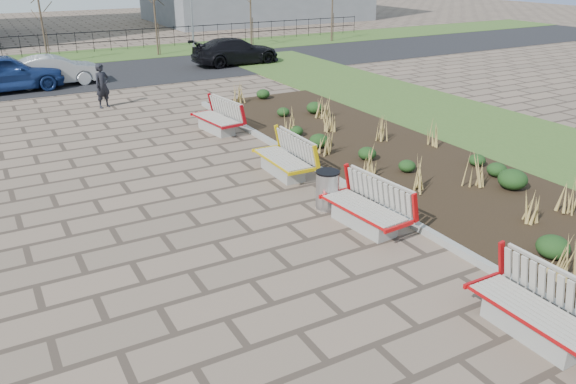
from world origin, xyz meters
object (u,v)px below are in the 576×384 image
bench_a (536,308)px  litter_bin (327,190)px  pedestrian (102,86)px  car_silver (54,70)px  lamp_east (191,0)px  bench_d (216,117)px  car_black (236,51)px  car_blue (4,73)px  bench_c (282,157)px  bench_b (364,205)px

bench_a → litter_bin: bench_a is taller
pedestrian → litter_bin: bearing=-101.5°
car_silver → lamp_east: 10.30m
bench_a → bench_d: same height
pedestrian → car_black: size_ratio=0.35×
car_silver → car_black: car_black is taller
car_blue → car_black: car_blue is taller
bench_a → car_silver: size_ratio=0.54×
pedestrian → lamp_east: bearing=32.0°
car_blue → car_silver: size_ratio=1.19×
bench_c → pedestrian: (-2.46, 9.56, 0.33)m
bench_b → bench_d: bearing=84.8°
litter_bin → bench_a: bearing=-88.6°
bench_d → litter_bin: (-0.14, -6.85, -0.07)m
bench_c → pedestrian: size_ratio=1.27×
bench_d → litter_bin: bearing=-98.4°
bench_a → car_blue: size_ratio=0.45×
bench_b → lamp_east: bearing=72.8°
litter_bin → car_blue: bearing=107.9°
bench_a → lamp_east: (5.00, 27.81, 2.54)m
car_black → bench_c: bearing=157.9°
bench_a → bench_b: bearing=89.6°
pedestrian → car_blue: bearing=100.5°
lamp_east → pedestrian: bearing=-125.5°
car_silver → bench_b: bearing=-168.4°
litter_bin → bench_b: bearing=-83.6°
litter_bin → car_silver: (-3.32, 16.99, 0.23)m
bench_c → bench_d: (0.00, 4.49, 0.00)m
car_silver → car_black: bearing=-83.3°
lamp_east → car_blue: bearing=-151.1°
bench_d → lamp_east: bearing=64.9°
bench_a → lamp_east: bearing=79.4°
litter_bin → pedestrian: 12.15m
bench_b → car_silver: size_ratio=0.54×
bench_c → car_silver: size_ratio=0.54×
bench_d → car_silver: 10.71m
bench_a → lamp_east: 28.37m
bench_c → litter_bin: size_ratio=2.42×
car_silver → car_black: size_ratio=0.84×
bench_d → pedestrian: pedestrian is taller
bench_b → car_black: (5.71, 19.12, 0.20)m
bench_c → pedestrian: 9.88m
bench_d → bench_a: bearing=-97.3°
bench_d → car_black: car_black is taller
bench_b → pedestrian: 13.34m
bench_c → car_black: size_ratio=0.45×
bench_b → car_blue: car_blue is taller
bench_c → lamp_east: size_ratio=0.35×
bench_c → car_blue: car_blue is taller
bench_d → car_black: 12.46m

